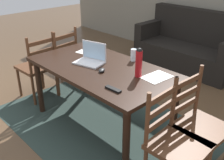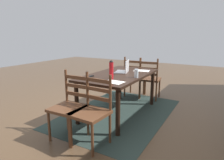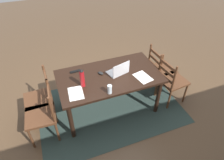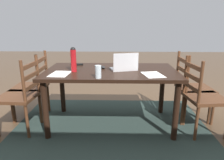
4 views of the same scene
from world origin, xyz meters
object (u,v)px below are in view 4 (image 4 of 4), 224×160
chair_right_near (33,87)px  laptop (124,66)px  chair_left_near (192,88)px  water_bottle (73,59)px  drinking_glass (98,72)px  computer_mouse (103,67)px  chair_left_far (203,97)px  tv_remote (77,65)px  chair_right_far (21,96)px  dining_table (111,77)px

chair_right_near → laptop: size_ratio=2.59×
chair_left_near → water_bottle: bearing=10.0°
drinking_glass → water_bottle: bearing=-41.5°
chair_left_near → computer_mouse: size_ratio=9.50×
chair_left_far → drinking_glass: (1.25, 0.20, 0.36)m
chair_right_near → computer_mouse: size_ratio=9.50×
laptop → tv_remote: size_ratio=2.16×
chair_right_far → water_bottle: bearing=-172.5°
chair_left_far → tv_remote: size_ratio=5.59×
chair_left_near → drinking_glass: chair_left_near is taller
dining_table → chair_left_near: size_ratio=1.76×
laptop → chair_left_near: bearing=-168.9°
chair_left_far → chair_right_near: (2.25, -0.37, 0.00)m
chair_right_near → water_bottle: 0.85m
chair_left_near → chair_right_far: bearing=9.3°
chair_left_far → water_bottle: water_bottle is taller
drinking_glass → laptop: bearing=-128.4°
computer_mouse → water_bottle: bearing=-2.7°
chair_right_near → dining_table: bearing=170.6°
chair_right_near → water_bottle: size_ratio=3.13×
dining_table → water_bottle: (0.46, 0.10, 0.25)m
drinking_glass → computer_mouse: bearing=-91.9°
dining_table → chair_right_far: bearing=9.4°
chair_left_far → water_bottle: size_ratio=3.13×
chair_right_far → drinking_glass: 1.07m
chair_right_far → computer_mouse: size_ratio=9.50×
dining_table → drinking_glass: (0.13, 0.39, 0.16)m
dining_table → tv_remote: size_ratio=9.81×
water_bottle → tv_remote: water_bottle is taller
laptop → drinking_glass: laptop is taller
drinking_glass → chair_right_far: bearing=-11.4°
chair_left_near → tv_remote: 1.65m
dining_table → drinking_glass: size_ratio=11.88×
chair_right_far → computer_mouse: 1.09m
laptop → tv_remote: bearing=-24.1°
chair_left_near → water_bottle: size_ratio=3.13×
chair_right_far → chair_left_far: bearing=179.9°
dining_table → chair_left_far: size_ratio=1.76×
chair_right_far → laptop: 1.35m
dining_table → chair_left_near: bearing=-170.8°
chair_left_near → laptop: 1.03m
dining_table → chair_right_near: bearing=-9.4°
tv_remote → chair_right_far: bearing=-55.7°
chair_left_far → tv_remote: (1.62, -0.48, 0.30)m
tv_remote → dining_table: bearing=56.7°
laptop → drinking_glass: (0.30, 0.38, 0.01)m
laptop → water_bottle: water_bottle is taller
dining_table → tv_remote: (0.49, -0.29, 0.10)m
chair_left_near → tv_remote: bearing=-3.8°
laptop → water_bottle: 0.64m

